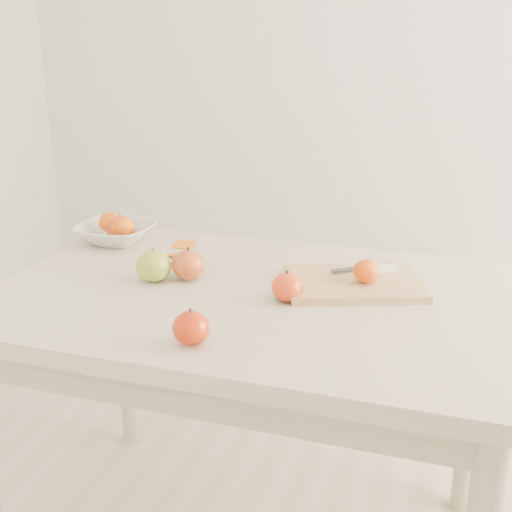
% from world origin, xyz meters
% --- Properties ---
extents(table, '(1.20, 0.80, 0.75)m').
position_xyz_m(table, '(0.00, 0.00, 0.65)').
color(table, beige).
rests_on(table, ground).
extents(cutting_board, '(0.37, 0.32, 0.02)m').
position_xyz_m(cutting_board, '(0.23, 0.10, 0.76)').
color(cutting_board, tan).
rests_on(cutting_board, table).
extents(board_tangerine, '(0.06, 0.06, 0.05)m').
position_xyz_m(board_tangerine, '(0.26, 0.09, 0.80)').
color(board_tangerine, '#E24108').
rests_on(board_tangerine, cutting_board).
extents(fruit_bowl, '(0.22, 0.22, 0.05)m').
position_xyz_m(fruit_bowl, '(-0.49, 0.24, 0.78)').
color(fruit_bowl, silver).
rests_on(fruit_bowl, table).
extents(bowl_tangerine_near, '(0.07, 0.07, 0.06)m').
position_xyz_m(bowl_tangerine_near, '(-0.51, 0.25, 0.80)').
color(bowl_tangerine_near, '#E14D07').
rests_on(bowl_tangerine_near, fruit_bowl).
extents(bowl_tangerine_far, '(0.06, 0.06, 0.06)m').
position_xyz_m(bowl_tangerine_far, '(-0.46, 0.23, 0.80)').
color(bowl_tangerine_far, '#D93F07').
rests_on(bowl_tangerine_far, fruit_bowl).
extents(orange_peel_a, '(0.06, 0.05, 0.01)m').
position_xyz_m(orange_peel_a, '(-0.28, 0.26, 0.75)').
color(orange_peel_a, orange).
rests_on(orange_peel_a, table).
extents(orange_peel_b, '(0.05, 0.04, 0.01)m').
position_xyz_m(orange_peel_b, '(-0.27, 0.17, 0.75)').
color(orange_peel_b, '#D6640F').
rests_on(orange_peel_b, table).
extents(paring_knife, '(0.16, 0.09, 0.01)m').
position_xyz_m(paring_knife, '(0.27, 0.17, 0.78)').
color(paring_knife, white).
rests_on(paring_knife, cutting_board).
extents(apple_green, '(0.09, 0.09, 0.08)m').
position_xyz_m(apple_green, '(-0.24, -0.01, 0.79)').
color(apple_green, olive).
rests_on(apple_green, table).
extents(apple_red_a, '(0.08, 0.08, 0.07)m').
position_xyz_m(apple_red_a, '(-0.47, 0.25, 0.79)').
color(apple_red_a, '#A20310').
rests_on(apple_red_a, table).
extents(apple_red_c, '(0.07, 0.07, 0.07)m').
position_xyz_m(apple_red_c, '(-0.02, -0.29, 0.78)').
color(apple_red_c, '#8D0901').
rests_on(apple_red_c, table).
extents(apple_red_b, '(0.08, 0.08, 0.07)m').
position_xyz_m(apple_red_b, '(-0.17, 0.03, 0.79)').
color(apple_red_b, maroon).
rests_on(apple_red_b, table).
extents(apple_red_e, '(0.07, 0.07, 0.07)m').
position_xyz_m(apple_red_e, '(0.10, -0.03, 0.78)').
color(apple_red_e, '#A20B10').
rests_on(apple_red_e, table).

